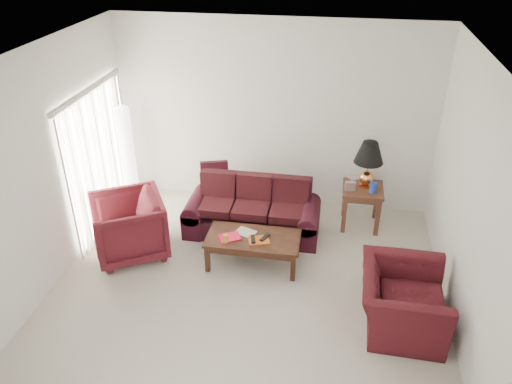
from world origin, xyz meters
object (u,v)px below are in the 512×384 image
(floor_lamp, at_px, (128,156))
(armchair_right, at_px, (402,301))
(coffee_table, at_px, (253,250))
(armchair_left, at_px, (129,227))
(end_table, at_px, (361,206))
(sofa, at_px, (252,209))

(floor_lamp, xyz_separation_m, armchair_right, (4.21, -2.23, -0.48))
(floor_lamp, bearing_deg, coffee_table, -30.80)
(floor_lamp, distance_m, coffee_table, 2.75)
(armchair_left, bearing_deg, coffee_table, 61.22)
(end_table, height_order, coffee_table, end_table)
(floor_lamp, bearing_deg, end_table, -1.72)
(coffee_table, bearing_deg, armchair_right, -36.39)
(floor_lamp, height_order, armchair_right, floor_lamp)
(sofa, bearing_deg, armchair_right, -37.52)
(sofa, height_order, floor_lamp, floor_lamp)
(armchair_right, bearing_deg, sofa, 52.95)
(end_table, relative_size, armchair_left, 0.68)
(floor_lamp, relative_size, coffee_table, 1.32)
(floor_lamp, relative_size, armchair_left, 1.72)
(armchair_left, bearing_deg, sofa, 86.69)
(armchair_right, xyz_separation_m, coffee_table, (-1.90, 0.86, -0.14))
(floor_lamp, bearing_deg, sofa, -15.56)
(coffee_table, bearing_deg, floor_lamp, 137.11)
(end_table, relative_size, floor_lamp, 0.39)
(end_table, distance_m, coffee_table, 1.93)
(sofa, bearing_deg, floor_lamp, 165.41)
(sofa, xyz_separation_m, end_table, (1.61, 0.49, -0.08))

